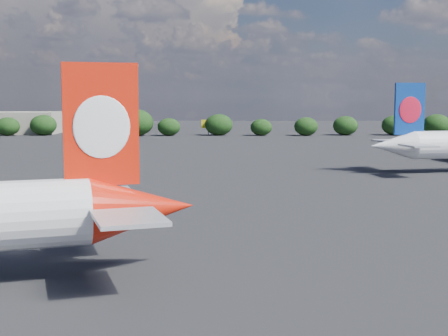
{
  "coord_description": "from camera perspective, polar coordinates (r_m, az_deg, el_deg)",
  "views": [
    {
      "loc": [
        15.54,
        -39.03,
        13.93
      ],
      "look_at": [
        16.0,
        12.0,
        8.0
      ],
      "focal_mm": 50.0,
      "sensor_mm": 36.0,
      "label": 1
    }
  ],
  "objects": [
    {
      "name": "ground",
      "position": [
        101.2,
        -9.35,
        -1.37
      ],
      "size": [
        500.0,
        500.0,
        0.0
      ],
      "primitive_type": "plane",
      "color": "black",
      "rests_on": "ground"
    },
    {
      "name": "terminal_building",
      "position": [
        244.86,
        -19.76,
        3.91
      ],
      "size": [
        42.0,
        16.0,
        8.0
      ],
      "color": "gray",
      "rests_on": "ground"
    },
    {
      "name": "highway_sign",
      "position": [
        217.89,
        -9.39,
        3.7
      ],
      "size": [
        6.0,
        0.3,
        4.5
      ],
      "color": "#156D2C",
      "rests_on": "ground"
    },
    {
      "name": "horizon_treeline",
      "position": [
        219.85,
        0.39,
        3.98
      ],
      "size": [
        201.02,
        14.36,
        9.24
      ],
      "color": "black",
      "rests_on": "ground"
    },
    {
      "name": "billboard_yellow",
      "position": [
        221.28,
        -1.43,
        4.02
      ],
      "size": [
        5.0,
        0.3,
        5.5
      ],
      "color": "yellow",
      "rests_on": "ground"
    }
  ]
}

